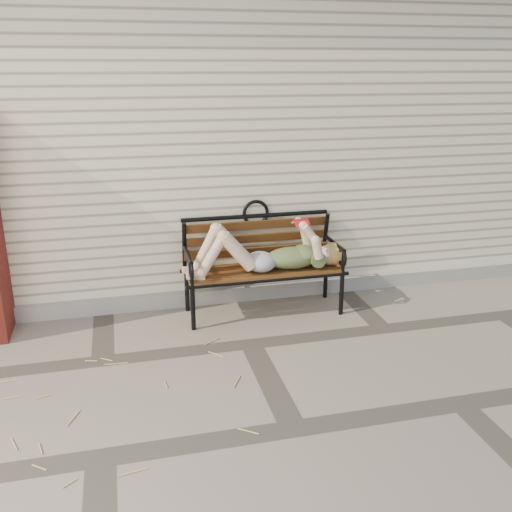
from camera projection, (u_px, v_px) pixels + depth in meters
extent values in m
plane|color=#7A705E|center=(251.00, 344.00, 4.95)|extent=(80.00, 80.00, 0.00)
cube|color=#F3E8BE|center=(196.00, 131.00, 7.23)|extent=(8.00, 4.00, 3.00)
cube|color=#ADA89C|center=(229.00, 294.00, 5.82)|extent=(8.00, 0.10, 0.15)
cylinder|color=black|center=(193.00, 308.00, 5.15)|extent=(0.04, 0.04, 0.44)
cylinder|color=black|center=(187.00, 290.00, 5.55)|extent=(0.04, 0.04, 0.44)
cylinder|color=black|center=(342.00, 293.00, 5.47)|extent=(0.04, 0.04, 0.44)
cylinder|color=black|center=(326.00, 278.00, 5.88)|extent=(0.04, 0.04, 0.44)
cube|color=#5A3417|center=(264.00, 270.00, 5.44)|extent=(1.47, 0.48, 0.03)
cylinder|color=black|center=(270.00, 280.00, 5.25)|extent=(1.55, 0.04, 0.04)
cylinder|color=black|center=(258.00, 265.00, 5.65)|extent=(1.55, 0.04, 0.04)
torus|color=black|center=(256.00, 213.00, 5.59)|extent=(0.27, 0.03, 0.27)
ellipsoid|color=#09313F|center=(292.00, 258.00, 5.44)|extent=(0.52, 0.30, 0.20)
ellipsoid|color=#09313F|center=(304.00, 253.00, 5.46)|extent=(0.25, 0.29, 0.16)
ellipsoid|color=#B2B1B7|center=(261.00, 262.00, 5.37)|extent=(0.29, 0.33, 0.18)
sphere|color=#FFD1AB|center=(329.00, 255.00, 5.53)|extent=(0.21, 0.21, 0.21)
ellipsoid|color=tan|center=(334.00, 254.00, 5.53)|extent=(0.24, 0.25, 0.22)
cube|color=red|center=(301.00, 220.00, 5.34)|extent=(0.14, 0.02, 0.02)
cube|color=white|center=(302.00, 224.00, 5.31)|extent=(0.14, 0.08, 0.05)
cube|color=white|center=(299.00, 221.00, 5.39)|extent=(0.14, 0.08, 0.05)
cube|color=red|center=(302.00, 223.00, 5.31)|extent=(0.15, 0.09, 0.05)
cube|color=red|center=(299.00, 221.00, 5.39)|extent=(0.15, 0.09, 0.05)
cylinder|color=tan|center=(52.00, 462.00, 3.47)|extent=(0.05, 0.15, 0.01)
cylinder|color=tan|center=(133.00, 444.00, 3.63)|extent=(0.13, 0.16, 0.01)
cylinder|color=tan|center=(186.00, 463.00, 3.47)|extent=(0.14, 0.07, 0.01)
cylinder|color=tan|center=(158.00, 426.00, 3.82)|extent=(0.15, 0.02, 0.01)
cylinder|color=tan|center=(218.00, 402.00, 4.09)|extent=(0.07, 0.09, 0.01)
cylinder|color=tan|center=(32.00, 409.00, 4.01)|extent=(0.10, 0.14, 0.01)
cylinder|color=tan|center=(76.00, 430.00, 3.78)|extent=(0.06, 0.14, 0.01)
cylinder|color=tan|center=(68.00, 374.00, 4.46)|extent=(0.11, 0.02, 0.01)
cylinder|color=tan|center=(209.00, 433.00, 3.75)|extent=(0.03, 0.12, 0.01)
cylinder|color=tan|center=(76.00, 369.00, 4.53)|extent=(0.06, 0.16, 0.01)
cylinder|color=tan|center=(229.00, 359.00, 4.68)|extent=(0.16, 0.01, 0.01)
cylinder|color=tan|center=(192.00, 344.00, 4.93)|extent=(0.09, 0.15, 0.01)
cylinder|color=tan|center=(227.00, 397.00, 4.15)|extent=(0.12, 0.05, 0.01)
cylinder|color=tan|center=(43.00, 434.00, 3.73)|extent=(0.07, 0.10, 0.01)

